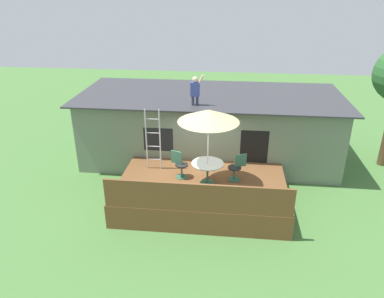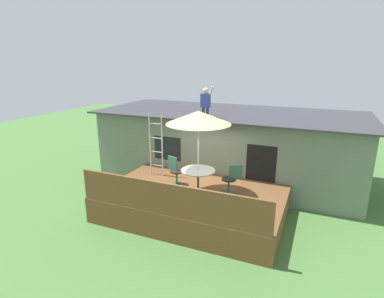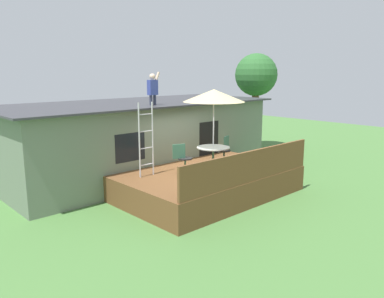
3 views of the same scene
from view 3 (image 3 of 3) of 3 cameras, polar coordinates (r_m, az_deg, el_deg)
The scene contains 11 objects.
ground_plane at distance 12.38m, azimuth 2.13°, elevation -6.77°, with size 40.00×40.00×0.00m, color #477538.
house at distance 14.73m, azimuth -7.81°, elevation 1.62°, with size 10.50×4.50×2.76m.
deck at distance 12.26m, azimuth 2.14°, elevation -4.99°, with size 5.53×3.63×0.80m, color brown.
deck_railing at distance 10.91m, azimuth 8.77°, elevation -2.57°, with size 5.43×0.08×0.90m, color brown.
patio_table at distance 12.06m, azimuth 3.17°, elevation -0.45°, with size 1.04×1.04×0.74m.
patio_umbrella at distance 11.82m, azimuth 3.27°, elevation 7.93°, with size 1.90×1.90×2.54m.
step_ladder at distance 11.35m, azimuth -6.84°, elevation 1.38°, with size 0.52×0.04×2.20m.
person_figure at distance 13.06m, azimuth -5.85°, elevation 9.17°, with size 0.47×0.20×1.11m.
patio_chair_left at distance 11.69m, azimuth -1.36°, elevation -1.46°, with size 0.60×0.44×0.92m.
patio_chair_right at distance 13.00m, azimuth 4.90°, elevation -0.19°, with size 0.60×0.44×0.92m.
backyard_tree at distance 19.52m, azimuth 9.51°, elevation 10.57°, with size 2.08×2.08×4.76m.
Camera 3 is at (-8.36, -8.27, 3.86)m, focal length 35.86 mm.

